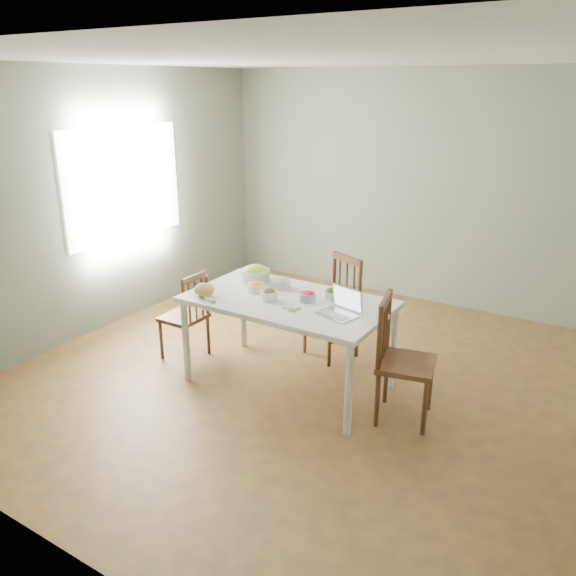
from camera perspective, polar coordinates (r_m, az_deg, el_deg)
The scene contains 21 objects.
floor at distance 5.27m, azimuth 2.06°, elevation -8.95°, with size 5.00×5.00×0.00m, color brown.
ceiling at distance 4.64m, azimuth 2.50°, elevation 21.81°, with size 5.00×5.00×0.00m, color white.
wall_back at distance 7.01m, azimuth 12.67°, elevation 9.53°, with size 5.00×0.00×2.70m, color gray.
wall_front at distance 3.00m, azimuth -22.48°, elevation -4.96°, with size 5.00×0.00×2.70m, color gray.
wall_left at distance 6.37m, azimuth -17.81°, elevation 8.10°, with size 0.00×5.00×2.70m, color gray.
window_left at distance 6.53m, azimuth -15.82°, elevation 9.88°, with size 0.04×1.60×1.20m, color white.
dining_table at distance 5.01m, azimuth -0.00°, elevation -5.40°, with size 1.71×0.96×0.80m, color white, non-canonical shape.
chair_far at distance 5.53m, azimuth 4.31°, elevation -2.00°, with size 0.43×0.41×0.98m, color #3F2310, non-canonical shape.
chair_left at distance 5.59m, azimuth -10.29°, elevation -2.64°, with size 0.38×0.36×0.87m, color #3F2310, non-canonical shape.
chair_right at distance 4.57m, azimuth 11.65°, elevation -7.08°, with size 0.44×0.42×1.00m, color #3F2310, non-canonical shape.
bread_boule at distance 4.96m, azimuth -8.28°, elevation -0.17°, with size 0.17×0.17×0.11m, color gold.
butter_stick at distance 4.84m, azimuth -7.71°, elevation -1.20°, with size 0.12×0.03×0.03m, color beige.
bowl_squash at distance 5.27m, azimuth -3.25°, elevation 1.42°, with size 0.27×0.27×0.16m, color gold, non-canonical shape.
bowl_carrot at distance 5.03m, azimuth -3.18°, elevation 0.13°, with size 0.16×0.16×0.09m, color #FF8800, non-canonical shape.
bowl_onion at distance 5.13m, azimuth -0.75°, elevation 0.59°, with size 0.18×0.18×0.10m, color beige, non-canonical shape.
bowl_mushroom at distance 4.84m, azimuth -1.91°, elevation -0.64°, with size 0.14×0.14×0.09m, color black, non-canonical shape.
bowl_redpep at distance 4.81m, azimuth 1.90°, elevation -0.81°, with size 0.14×0.14×0.08m, color red, non-canonical shape.
bowl_broccoli at distance 4.88m, azimuth 4.27°, elevation -0.52°, with size 0.14×0.14×0.09m, color black, non-canonical shape.
flatbread at distance 5.02m, azimuth 5.11°, elevation -0.37°, with size 0.20×0.20×0.02m, color tan.
basil_bunch at distance 4.64m, azimuth 0.27°, elevation -2.00°, with size 0.18×0.18×0.02m, color #266B29, non-canonical shape.
laptop at distance 4.50m, azimuth 4.88°, elevation -1.48°, with size 0.30×0.24×0.21m, color silver, non-canonical shape.
Camera 1 is at (2.30, -4.02, 2.52)m, focal length 35.98 mm.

